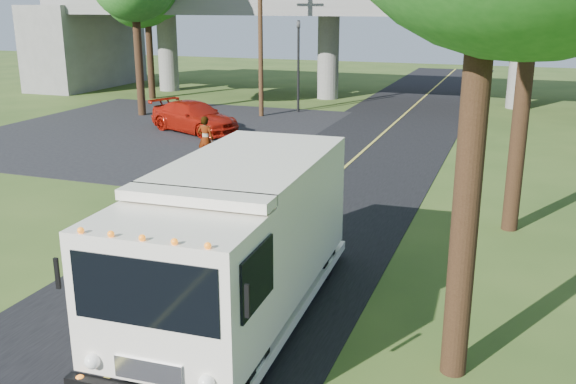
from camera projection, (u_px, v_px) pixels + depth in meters
The scene contains 10 objects.
ground at pixel (147, 344), 12.03m from camera, with size 120.00×120.00×0.00m, color #314B1A.
road at pixel (311, 197), 21.04m from camera, with size 7.00×90.00×0.02m, color black.
parking_lot at pixel (151, 131), 31.86m from camera, with size 16.00×18.00×0.01m, color black.
lane_line at pixel (311, 197), 21.04m from camera, with size 0.12×90.00×0.01m, color gold.
overpass at pixel (422, 29), 39.58m from camera, with size 54.00×10.00×7.30m.
traffic_signal at pixel (298, 56), 36.52m from camera, with size 0.18×0.22×5.20m.
utility_pole at pixel (260, 32), 34.82m from camera, with size 1.60×0.26×9.00m.
step_van at pixel (237, 238), 12.58m from camera, with size 3.05×7.59×3.14m.
red_sedan at pixel (194, 117), 31.51m from camera, with size 2.08×5.11×1.48m, color #9F1509.
pedestrian at pixel (205, 139), 25.56m from camera, with size 0.67×0.44×1.85m, color gray.
Camera 1 is at (6.16, -9.18, 6.15)m, focal length 40.00 mm.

